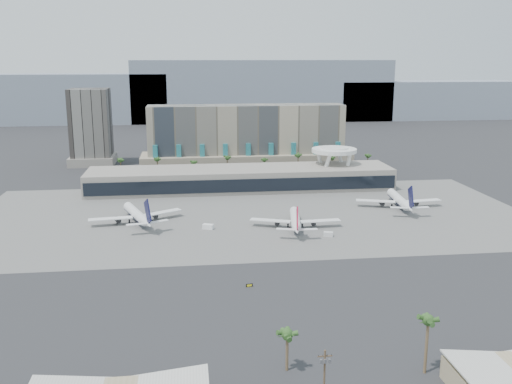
{
  "coord_description": "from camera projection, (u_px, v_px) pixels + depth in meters",
  "views": [
    {
      "loc": [
        -29.89,
        -202.96,
        72.21
      ],
      "look_at": [
        -0.04,
        40.0,
        14.55
      ],
      "focal_mm": 40.0,
      "sensor_mm": 36.0,
      "label": 1
    }
  ],
  "objects": [
    {
      "name": "office_tower",
      "position": [
        91.0,
        131.0,
        392.87
      ],
      "size": [
        30.0,
        30.0,
        52.0
      ],
      "color": "black",
      "rests_on": "ground"
    },
    {
      "name": "airliner_centre",
      "position": [
        295.0,
        220.0,
        248.01
      ],
      "size": [
        39.51,
        40.94,
        14.19
      ],
      "rotation": [
        0.0,
        0.0,
        -0.15
      ],
      "color": "white",
      "rests_on": "ground"
    },
    {
      "name": "ground",
      "position": [
        269.0,
        253.0,
        216.18
      ],
      "size": [
        900.0,
        900.0,
        0.0
      ],
      "primitive_type": "plane",
      "color": "#232326",
      "rests_on": "ground"
    },
    {
      "name": "utility_pole",
      "position": [
        325.0,
        371.0,
        121.47
      ],
      "size": [
        3.2,
        0.85,
        12.0
      ],
      "color": "#4C3826",
      "rests_on": "ground"
    },
    {
      "name": "near_palm_b",
      "position": [
        428.0,
        326.0,
        131.35
      ],
      "size": [
        6.0,
        6.0,
        14.85
      ],
      "color": "brown",
      "rests_on": "ground"
    },
    {
      "name": "mountain_ridge",
      "position": [
        235.0,
        95.0,
        666.7
      ],
      "size": [
        680.0,
        60.0,
        70.0
      ],
      "color": "gray",
      "rests_on": "ground"
    },
    {
      "name": "palm_row",
      "position": [
        247.0,
        160.0,
        354.69
      ],
      "size": [
        157.8,
        2.8,
        13.1
      ],
      "color": "brown",
      "rests_on": "ground"
    },
    {
      "name": "hotel",
      "position": [
        246.0,
        143.0,
        382.01
      ],
      "size": [
        140.0,
        30.0,
        42.0
      ],
      "color": "tan",
      "rests_on": "ground"
    },
    {
      "name": "taxiway_sign",
      "position": [
        249.0,
        285.0,
        184.4
      ],
      "size": [
        2.25,
        0.71,
        1.02
      ],
      "rotation": [
        0.0,
        0.0,
        0.19
      ],
      "color": "black",
      "rests_on": "ground"
    },
    {
      "name": "service_vehicle_a",
      "position": [
        208.0,
        227.0,
        246.38
      ],
      "size": [
        5.05,
        3.8,
        2.22
      ],
      "primitive_type": "cube",
      "rotation": [
        0.0,
        0.0,
        -0.4
      ],
      "color": "white",
      "rests_on": "ground"
    },
    {
      "name": "apron_pad",
      "position": [
        252.0,
        215.0,
        269.31
      ],
      "size": [
        260.0,
        130.0,
        0.06
      ],
      "primitive_type": "cube",
      "color": "#5B5B59",
      "rests_on": "ground"
    },
    {
      "name": "near_palm_a",
      "position": [
        287.0,
        339.0,
        133.41
      ],
      "size": [
        6.0,
        6.0,
        10.77
      ],
      "color": "brown",
      "rests_on": "ground"
    },
    {
      "name": "terminal",
      "position": [
        241.0,
        178.0,
        320.8
      ],
      "size": [
        170.0,
        32.5,
        14.5
      ],
      "color": "#9E968B",
      "rests_on": "ground"
    },
    {
      "name": "airliner_right",
      "position": [
        399.0,
        200.0,
        281.61
      ],
      "size": [
        42.6,
        44.03,
        15.21
      ],
      "rotation": [
        0.0,
        0.0,
        -0.1
      ],
      "color": "white",
      "rests_on": "ground"
    },
    {
      "name": "service_vehicle_b",
      "position": [
        328.0,
        234.0,
        236.29
      ],
      "size": [
        4.32,
        3.33,
        1.96
      ],
      "primitive_type": "cube",
      "rotation": [
        0.0,
        0.0,
        -0.34
      ],
      "color": "silver",
      "rests_on": "ground"
    },
    {
      "name": "airliner_left",
      "position": [
        137.0,
        214.0,
        255.38
      ],
      "size": [
        40.97,
        42.35,
        15.21
      ],
      "rotation": [
        0.0,
        0.0,
        0.34
      ],
      "color": "white",
      "rests_on": "ground"
    },
    {
      "name": "saucer_structure",
      "position": [
        334.0,
        153.0,
        330.54
      ],
      "size": [
        26.0,
        26.0,
        21.89
      ],
      "color": "white",
      "rests_on": "ground"
    }
  ]
}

